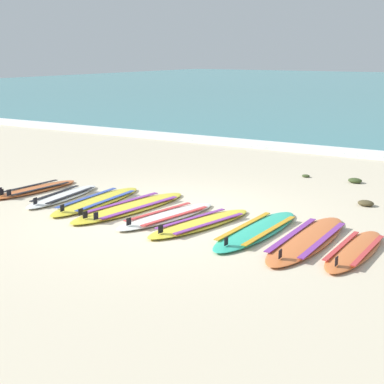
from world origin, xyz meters
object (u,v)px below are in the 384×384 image
Objects in this scene: surfboard_3 at (131,207)px; surfboard_7 at (307,239)px; surfboard_6 at (257,230)px; surfboard_5 at (201,223)px; surfboard_4 at (167,216)px; surfboard_8 at (355,250)px; surfboard_0 at (35,189)px; surfboard_1 at (63,196)px; surfboard_2 at (97,201)px.

surfboard_3 is 1.03× the size of surfboard_7.
surfboard_5 is at bearing -172.10° from surfboard_6.
surfboard_6 is at bearing 2.18° from surfboard_4.
surfboard_3 and surfboard_6 have the same top height.
surfboard_4 and surfboard_6 have the same top height.
surfboard_7 is (1.67, 0.11, -0.00)m from surfboard_5.
surfboard_5 is 1.12× the size of surfboard_8.
surfboard_0 is 2.34m from surfboard_3.
surfboard_0 is 0.89× the size of surfboard_5.
surfboard_4 is (3.17, -0.22, -0.00)m from surfboard_0.
surfboard_1 is 0.75m from surfboard_2.
surfboard_1 is 3.87m from surfboard_6.
surfboard_6 is at bearing -0.48° from surfboard_1.
surfboard_3 is 1.50m from surfboard_5.
surfboard_7 is (2.33, 0.04, -0.00)m from surfboard_4.
surfboard_0 is 6.20m from surfboard_8.
surfboard_3 is at bearing 171.16° from surfboard_4.
surfboard_5 is at bearing -5.47° from surfboard_2.
surfboard_3 is at bearing -1.64° from surfboard_2.
surfboard_4 is 1.54m from surfboard_6.
surfboard_1 is at bearing -178.59° from surfboard_3.
surfboard_6 is (4.71, -0.16, -0.00)m from surfboard_0.
surfboard_4 is at bearing -177.82° from surfboard_6.
surfboard_7 is at bearing 1.05° from surfboard_4.
surfboard_3 is 1.34× the size of surfboard_8.
surfboard_6 and surfboard_7 have the same top height.
surfboard_7 is 0.70m from surfboard_8.
surfboard_4 is 2.33m from surfboard_7.
surfboard_6 is 0.93× the size of surfboard_7.
surfboard_1 is at bearing 179.40° from surfboard_7.
surfboard_1 is 0.75× the size of surfboard_3.
surfboard_2 is 3.12m from surfboard_6.
surfboard_5 is 0.89m from surfboard_6.
surfboard_6 and surfboard_8 have the same top height.
surfboard_7 is (5.49, -0.18, -0.00)m from surfboard_0.
surfboard_4 is 0.85× the size of surfboard_7.
surfboard_5 is (3.83, -0.29, -0.00)m from surfboard_0.
surfboard_4 is 3.02m from surfboard_8.
surfboard_5 and surfboard_7 have the same top height.
surfboard_4 is at bearing 178.70° from surfboard_8.
surfboard_0 and surfboard_8 have the same top height.
surfboard_2 is (1.59, -0.07, -0.00)m from surfboard_0.
surfboard_0 and surfboard_2 have the same top height.
surfboard_3 and surfboard_4 have the same top height.
surfboard_2 is 0.75m from surfboard_3.
surfboard_1 is at bearing 177.02° from surfboard_5.
surfboard_8 is at bearing -2.72° from surfboard_2.
surfboard_0 is 1.00× the size of surfboard_8.
surfboard_2 is 0.99× the size of surfboard_6.
surfboard_5 and surfboard_8 have the same top height.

